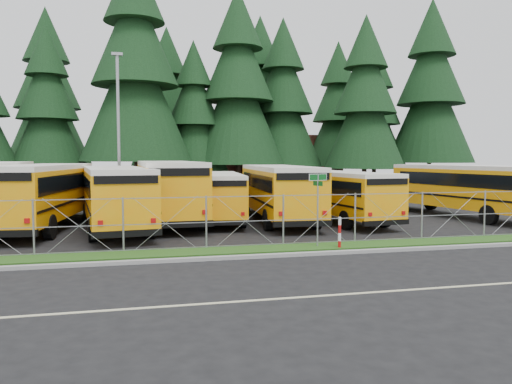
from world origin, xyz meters
TOP-DOWN VIEW (x-y plane):
  - ground at (0.00, 0.00)m, footprint 120.00×120.00m
  - curb at (0.00, -3.10)m, footprint 50.00×0.25m
  - grass_verge at (0.00, -1.70)m, footprint 50.00×1.40m
  - road_lane_line at (0.00, -8.00)m, footprint 50.00×0.12m
  - chainlink_fence at (0.00, -1.00)m, footprint 44.00×0.10m
  - brick_building at (6.00, 40.00)m, footprint 22.00×10.00m
  - bus_1 at (-10.85, 6.06)m, footprint 4.19×12.01m
  - bus_2 at (-7.53, 4.92)m, footprint 4.07×11.54m
  - bus_3 at (-4.93, 7.19)m, footprint 3.26×12.32m
  - bus_4 at (-2.25, 7.01)m, footprint 3.33×10.03m
  - bus_5 at (0.80, 6.11)m, footprint 3.44×11.49m
  - bus_6 at (3.82, 5.42)m, footprint 3.52×10.40m
  - bus_east at (11.52, 5.68)m, footprint 4.28×11.60m
  - street_sign at (0.15, -1.70)m, footprint 0.80×0.53m
  - striped_bollard at (0.85, -2.16)m, footprint 0.11×0.11m
  - light_standard at (-7.62, 14.37)m, footprint 0.70×0.35m
  - conifer_2 at (-13.79, 26.16)m, footprint 6.61×6.61m
  - conifer_3 at (-6.52, 24.54)m, footprint 9.46×9.46m
  - conifer_4 at (-1.41, 26.06)m, footprint 6.29×6.29m
  - conifer_5 at (2.59, 25.84)m, footprint 8.53×8.53m
  - conifer_6 at (7.46, 27.74)m, footprint 7.65×7.65m
  - conifer_7 at (13.92, 23.06)m, footprint 7.40×7.40m
  - conifer_8 at (17.88, 28.98)m, footprint 6.84×6.84m
  - conifer_9 at (22.91, 26.63)m, footprint 8.82×8.82m
  - conifer_10 at (-15.05, 34.08)m, footprint 8.24×8.24m
  - conifer_11 at (-3.37, 33.12)m, footprint 7.58×7.58m
  - conifer_12 at (6.17, 31.80)m, footprint 8.19×8.19m
  - conifer_13 at (15.90, 34.23)m, footprint 7.48×7.48m

SIDE VIEW (x-z plane):
  - ground at x=0.00m, z-range 0.00..0.00m
  - road_lane_line at x=0.00m, z-range 0.00..0.01m
  - grass_verge at x=0.00m, z-range 0.00..0.06m
  - curb at x=0.00m, z-range 0.00..0.12m
  - striped_bollard at x=0.85m, z-range 0.00..1.20m
  - chainlink_fence at x=0.00m, z-range 0.00..2.00m
  - bus_4 at x=-2.25m, z-range 0.00..2.58m
  - bus_6 at x=3.82m, z-range 0.00..2.67m
  - bus_2 at x=-7.53m, z-range 0.00..2.96m
  - bus_5 at x=0.80m, z-range 0.00..2.97m
  - bus_east at x=11.52m, z-range 0.00..2.97m
  - bus_1 at x=-10.85m, z-range 0.00..3.08m
  - bus_3 at x=-4.93m, z-range 0.00..3.21m
  - street_sign at x=0.15m, z-range 0.63..3.44m
  - brick_building at x=6.00m, z-range 0.00..6.00m
  - light_standard at x=-7.62m, z-range 0.43..10.57m
  - conifer_4 at x=-1.41m, z-range 0.00..13.92m
  - conifer_2 at x=-13.79m, z-range 0.00..14.63m
  - conifer_8 at x=17.88m, z-range 0.00..15.13m
  - conifer_7 at x=13.92m, z-range 0.00..16.37m
  - conifer_13 at x=15.90m, z-range 0.00..16.55m
  - conifer_11 at x=-3.37m, z-range 0.00..16.77m
  - conifer_6 at x=7.46m, z-range 0.00..16.93m
  - conifer_12 at x=6.17m, z-range 0.00..18.12m
  - conifer_10 at x=-15.05m, z-range 0.00..18.23m
  - conifer_5 at x=2.59m, z-range 0.00..18.85m
  - conifer_9 at x=22.91m, z-range 0.00..19.51m
  - conifer_3 at x=-6.52m, z-range 0.00..20.92m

